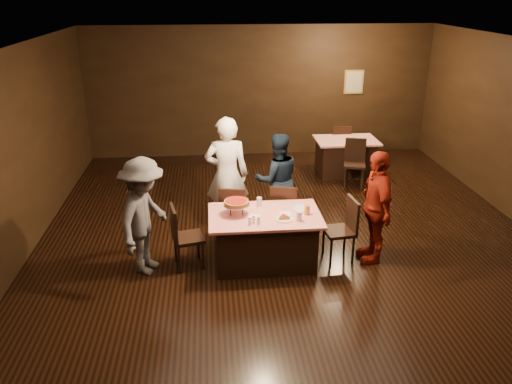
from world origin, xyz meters
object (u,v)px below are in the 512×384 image
Objects in this scene: diner_grey_knit at (144,216)px; glass_amber at (307,210)px; chair_end_left at (188,236)px; chair_end_right at (339,230)px; chair_far_right at (284,211)px; diner_navy_hoodie at (277,180)px; glass_front_right at (299,216)px; chair_back_far at (339,145)px; diner_white_jacket at (227,175)px; glass_back at (259,202)px; diner_red_shirt at (376,207)px; chair_far_left at (234,213)px; pizza_stand at (236,203)px; main_table at (265,239)px; chair_back_near at (355,164)px; back_table at (345,157)px; plate_empty at (301,208)px.

glass_amber is at bearing -69.31° from diner_grey_knit.
chair_end_left is 6.79× the size of glass_amber.
chair_end_right is 0.56× the size of diner_grey_knit.
chair_far_right is 0.90m from glass_amber.
diner_navy_hoodie is 2.45m from diner_grey_knit.
glass_front_right is at bearing 87.79° from diner_navy_hoodie.
chair_back_far reaches higher than glass_front_right.
diner_grey_knit reaches higher than chair_end_left.
glass_back is (0.44, -0.86, -0.12)m from diner_white_jacket.
diner_red_shirt is at bearing -12.00° from glass_back.
diner_grey_knit is at bearing 46.55° from chair_back_far.
chair_end_right is 0.62m from glass_amber.
diner_grey_knit is at bearing 42.21° from chair_far_left.
chair_far_right reaches higher than glass_front_right.
pizza_stand is (-1.50, 0.05, 0.48)m from chair_end_right.
main_table is at bearing -7.13° from pizza_stand.
chair_back_far is 0.56× the size of diner_grey_knit.
diner_grey_knit is at bearing 27.92° from diner_navy_hoodie.
diner_white_jacket is (-2.63, -1.71, 0.49)m from chair_back_near.
glass_amber is (-1.54, -3.62, 0.46)m from back_table.
glass_amber is (0.20, -0.80, 0.37)m from chair_far_right.
back_table is 3.96m from glass_back.
glass_front_right is at bearing -113.91° from back_table.
glass_back is at bearing -57.12° from diner_grey_knit.
chair_back_far is at bearing -21.68° from diner_grey_knit.
main_table is 11.43× the size of glass_back.
back_table is at bearing 66.91° from glass_amber.
chair_end_right reaches higher than main_table.
chair_back_near reaches higher than plate_empty.
chair_far_left is at bearing 127.87° from glass_back.
chair_far_left and chair_far_right have the same top height.
main_table is 1.23× the size of back_table.
back_table is at bearing -107.06° from chair_far_right.
glass_amber and glass_back have the same top height.
chair_back_far is 6.79× the size of glass_amber.
diner_grey_knit is (-2.08, -0.81, 0.37)m from chair_far_right.
main_table is 1.38m from diner_white_jacket.
plate_empty is (1.04, -1.01, -0.18)m from diner_white_jacket.
glass_amber reaches higher than plate_empty.
chair_back_far is 4.46m from glass_back.
glass_amber reaches higher than back_table.
diner_grey_knit is (-1.19, -1.22, -0.12)m from diner_white_jacket.
diner_white_jacket is at bearing -39.84° from chair_end_left.
glass_amber is (0.15, 0.20, 0.00)m from glass_front_right.
chair_back_far is at bearing -128.86° from diner_white_jacket.
diner_navy_hoodie reaches higher than main_table.
chair_far_left is 0.56× the size of diner_grey_knit.
chair_far_left reaches higher than main_table.
chair_end_left is 1.00× the size of chair_back_near.
chair_end_right is (0.70, -0.75, 0.00)m from chair_far_right.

